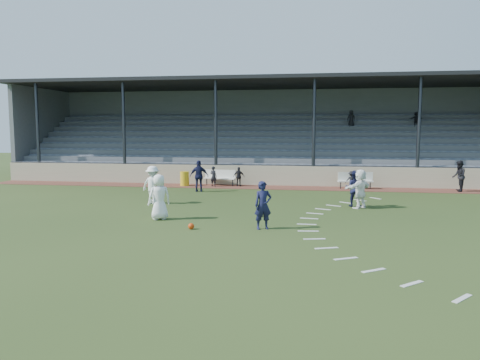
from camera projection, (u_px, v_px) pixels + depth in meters
name	position (u px, v px, depth m)	size (l,w,h in m)	color
ground	(229.00, 222.00, 17.35)	(90.00, 90.00, 0.00)	#2A3B18
cinder_track	(262.00, 187.00, 27.66)	(34.00, 2.00, 0.02)	#592D23
retaining_wall	(264.00, 176.00, 28.62)	(34.00, 0.18, 1.20)	#B9AE8E
bench_left	(220.00, 176.00, 28.47)	(2.04, 0.82, 0.95)	silver
bench_right	(355.00, 179.00, 26.89)	(2.04, 0.74, 0.95)	silver
trash_bin	(185.00, 179.00, 28.28)	(0.54, 0.54, 0.86)	gold
football	(191.00, 226.00, 16.08)	(0.21, 0.21, 0.21)	#C1370B
player_white_lead	(159.00, 197.00, 17.76)	(0.85, 0.55, 1.74)	white
player_navy_lead	(263.00, 205.00, 16.04)	(0.61, 0.40, 1.66)	#141739
player_navy_mid	(354.00, 188.00, 20.75)	(0.79, 0.61, 1.62)	#141739
player_white_wing	(153.00, 185.00, 21.55)	(1.13, 0.65, 1.74)	white
player_navy_wing	(199.00, 176.00, 25.68)	(1.01, 0.42, 1.73)	#141739
player_white_back	(360.00, 189.00, 20.29)	(1.58, 0.50, 1.71)	white
official	(459.00, 176.00, 25.58)	(0.83, 0.64, 1.70)	black
sub_left_near	(213.00, 176.00, 27.93)	(0.44, 0.29, 1.20)	black
sub_left_far	(239.00, 177.00, 28.01)	(0.68, 0.28, 1.15)	black
sub_right	(351.00, 180.00, 26.65)	(0.66, 0.38, 1.03)	black
grandstand	(271.00, 147.00, 33.07)	(34.60, 9.00, 6.61)	slate
penalty_arc	(343.00, 225.00, 16.70)	(3.89, 14.63, 0.01)	silver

